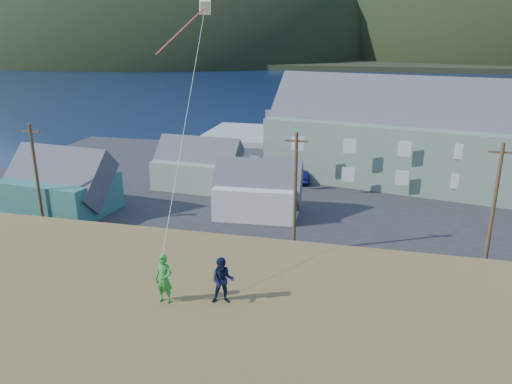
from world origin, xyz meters
TOP-DOWN VIEW (x-y plane):
  - ground at (0.00, 0.00)m, footprint 900.00×900.00m
  - grass_strip at (0.00, -2.00)m, footprint 110.00×8.00m
  - waterfront_lot at (0.00, 17.00)m, footprint 72.00×36.00m
  - wharf at (-6.00, 40.00)m, footprint 26.00×14.00m
  - far_shore at (0.00, 330.00)m, footprint 900.00×320.00m
  - far_hills at (35.59, 279.38)m, footprint 760.00×265.00m
  - lodge at (13.29, 21.31)m, footprint 39.02×17.83m
  - shed_teal at (-20.84, 5.11)m, footprint 9.60×7.25m
  - shed_palegreen_near at (-11.70, 14.98)m, footprint 8.97×6.00m
  - shed_white at (-3.93, 8.55)m, footprint 7.76×5.40m
  - shed_palegreen_far at (-1.39, 26.40)m, footprint 12.33×8.07m
  - utility_poles at (-2.01, 1.50)m, footprint 33.66×0.24m
  - parked_cars at (-8.07, 20.81)m, footprint 15.38×11.33m
  - kite_flyer_green at (-0.59, -18.24)m, footprint 0.62×0.43m
  - kite_flyer_navy at (1.21, -17.84)m, footprint 0.85×0.73m
  - kite_rig at (-1.85, -10.42)m, footprint 1.23×4.38m

SIDE VIEW (x-z plane):
  - ground at x=0.00m, z-range 0.00..0.00m
  - grass_strip at x=0.00m, z-range 0.00..0.10m
  - waterfront_lot at x=0.00m, z-range 0.00..0.12m
  - wharf at x=-6.00m, z-range 0.00..0.90m
  - parked_cars at x=-8.07m, z-range 0.06..1.59m
  - far_shore at x=0.00m, z-range 0.00..2.00m
  - far_hills at x=35.59m, z-range -69.50..73.50m
  - shed_white at x=-3.93m, z-range -0.68..5.27m
  - shed_palegreen_near at x=-11.70m, z-range -0.75..5.47m
  - shed_teal at x=-20.84m, z-range -0.90..6.19m
  - shed_palegreen_far at x=-1.39m, z-range -0.93..6.86m
  - utility_poles at x=-2.01m, z-range 0.06..8.84m
  - lodge at x=13.29m, z-range -1.54..11.71m
  - kite_flyer_navy at x=1.21m, z-range 7.20..8.72m
  - kite_flyer_green at x=-0.59m, z-range 7.20..8.81m
  - kite_rig at x=-1.85m, z-range 10.46..21.62m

